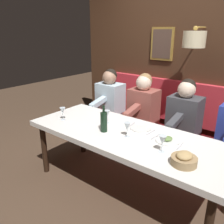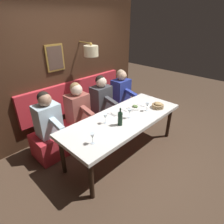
{
  "view_description": "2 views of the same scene",
  "coord_description": "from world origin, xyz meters",
  "px_view_note": "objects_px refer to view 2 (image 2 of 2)",
  "views": [
    {
      "loc": [
        -1.93,
        -1.35,
        1.82
      ],
      "look_at": [
        0.05,
        0.23,
        0.92
      ],
      "focal_mm": 37.55,
      "sensor_mm": 36.0,
      "label": 1
    },
    {
      "loc": [
        -1.79,
        2.14,
        2.3
      ],
      "look_at": [
        0.05,
        0.23,
        0.92
      ],
      "focal_mm": 29.68,
      "sensor_mm": 36.0,
      "label": 2
    }
  ],
  "objects_px": {
    "diner_nearest": "(121,88)",
    "wine_bottle": "(120,119)",
    "dining_table": "(123,121)",
    "bread_bowl": "(158,105)",
    "diner_middle": "(77,104)",
    "wine_glass_0": "(105,117)",
    "diner_near": "(101,95)",
    "wine_glass_2": "(147,105)",
    "diner_far": "(47,116)",
    "wine_glass_1": "(92,136)",
    "wine_glass_3": "(129,112)"
  },
  "relations": [
    {
      "from": "diner_near",
      "to": "diner_middle",
      "type": "xyz_separation_m",
      "value": [
        0.0,
        0.62,
        0.0
      ]
    },
    {
      "from": "wine_glass_2",
      "to": "wine_bottle",
      "type": "distance_m",
      "value": 0.72
    },
    {
      "from": "dining_table",
      "to": "diner_nearest",
      "type": "height_order",
      "value": "diner_nearest"
    },
    {
      "from": "diner_far",
      "to": "wine_glass_3",
      "type": "distance_m",
      "value": 1.39
    },
    {
      "from": "diner_nearest",
      "to": "diner_middle",
      "type": "bearing_deg",
      "value": 90.0
    },
    {
      "from": "dining_table",
      "to": "diner_near",
      "type": "xyz_separation_m",
      "value": [
        0.88,
        -0.31,
        0.14
      ]
    },
    {
      "from": "diner_nearest",
      "to": "wine_glass_2",
      "type": "height_order",
      "value": "diner_nearest"
    },
    {
      "from": "wine_glass_1",
      "to": "wine_glass_3",
      "type": "height_order",
      "value": "same"
    },
    {
      "from": "dining_table",
      "to": "diner_nearest",
      "type": "distance_m",
      "value": 1.3
    },
    {
      "from": "wine_glass_2",
      "to": "diner_middle",
      "type": "bearing_deg",
      "value": 38.95
    },
    {
      "from": "bread_bowl",
      "to": "diner_nearest",
      "type": "bearing_deg",
      "value": -9.71
    },
    {
      "from": "wine_bottle",
      "to": "diner_far",
      "type": "bearing_deg",
      "value": 35.9
    },
    {
      "from": "wine_glass_0",
      "to": "wine_bottle",
      "type": "height_order",
      "value": "wine_bottle"
    },
    {
      "from": "diner_near",
      "to": "diner_middle",
      "type": "height_order",
      "value": "same"
    },
    {
      "from": "wine_glass_3",
      "to": "diner_nearest",
      "type": "bearing_deg",
      "value": -42.34
    },
    {
      "from": "diner_nearest",
      "to": "wine_glass_1",
      "type": "height_order",
      "value": "diner_nearest"
    },
    {
      "from": "wine_glass_0",
      "to": "diner_far",
      "type": "bearing_deg",
      "value": 37.16
    },
    {
      "from": "diner_near",
      "to": "diner_middle",
      "type": "distance_m",
      "value": 0.62
    },
    {
      "from": "diner_middle",
      "to": "wine_glass_3",
      "type": "xyz_separation_m",
      "value": [
        -0.95,
        -0.38,
        0.04
      ]
    },
    {
      "from": "diner_nearest",
      "to": "wine_bottle",
      "type": "height_order",
      "value": "diner_nearest"
    },
    {
      "from": "diner_middle",
      "to": "wine_glass_0",
      "type": "distance_m",
      "value": 0.79
    },
    {
      "from": "diner_middle",
      "to": "wine_glass_3",
      "type": "distance_m",
      "value": 1.03
    },
    {
      "from": "diner_far",
      "to": "wine_glass_1",
      "type": "relative_size",
      "value": 4.82
    },
    {
      "from": "wine_glass_0",
      "to": "wine_bottle",
      "type": "xyz_separation_m",
      "value": [
        -0.21,
        -0.12,
        -0.0
      ]
    },
    {
      "from": "bread_bowl",
      "to": "wine_glass_3",
      "type": "bearing_deg",
      "value": 78.26
    },
    {
      "from": "diner_middle",
      "to": "wine_glass_2",
      "type": "relative_size",
      "value": 4.82
    },
    {
      "from": "wine_bottle",
      "to": "bread_bowl",
      "type": "distance_m",
      "value": 0.97
    },
    {
      "from": "wine_glass_1",
      "to": "dining_table",
      "type": "bearing_deg",
      "value": -78.65
    },
    {
      "from": "diner_near",
      "to": "wine_glass_0",
      "type": "distance_m",
      "value": 1.02
    },
    {
      "from": "dining_table",
      "to": "diner_far",
      "type": "height_order",
      "value": "diner_far"
    },
    {
      "from": "wine_bottle",
      "to": "diner_near",
      "type": "bearing_deg",
      "value": -27.64
    },
    {
      "from": "wine_glass_3",
      "to": "diner_far",
      "type": "bearing_deg",
      "value": 46.53
    },
    {
      "from": "wine_glass_0",
      "to": "diner_nearest",
      "type": "bearing_deg",
      "value": -58.42
    },
    {
      "from": "diner_nearest",
      "to": "wine_glass_1",
      "type": "distance_m",
      "value": 2.07
    },
    {
      "from": "diner_far",
      "to": "wine_bottle",
      "type": "height_order",
      "value": "diner_far"
    },
    {
      "from": "wine_glass_1",
      "to": "diner_nearest",
      "type": "bearing_deg",
      "value": -59.45
    },
    {
      "from": "diner_middle",
      "to": "wine_glass_0",
      "type": "height_order",
      "value": "diner_middle"
    },
    {
      "from": "wine_glass_3",
      "to": "wine_glass_0",
      "type": "bearing_deg",
      "value": 67.8
    },
    {
      "from": "wine_glass_3",
      "to": "wine_bottle",
      "type": "height_order",
      "value": "wine_bottle"
    },
    {
      "from": "wine_glass_2",
      "to": "wine_bottle",
      "type": "relative_size",
      "value": 0.55
    },
    {
      "from": "diner_near",
      "to": "diner_middle",
      "type": "relative_size",
      "value": 1.0
    },
    {
      "from": "dining_table",
      "to": "bread_bowl",
      "type": "xyz_separation_m",
      "value": [
        -0.21,
        -0.75,
        0.11
      ]
    },
    {
      "from": "dining_table",
      "to": "wine_glass_0",
      "type": "bearing_deg",
      "value": 74.41
    },
    {
      "from": "bread_bowl",
      "to": "wine_glass_0",
      "type": "bearing_deg",
      "value": 74.2
    },
    {
      "from": "wine_glass_1",
      "to": "bread_bowl",
      "type": "relative_size",
      "value": 0.75
    },
    {
      "from": "diner_nearest",
      "to": "wine_glass_0",
      "type": "bearing_deg",
      "value": 121.58
    },
    {
      "from": "diner_middle",
      "to": "wine_glass_2",
      "type": "xyz_separation_m",
      "value": [
        -1.02,
        -0.82,
        0.04
      ]
    },
    {
      "from": "dining_table",
      "to": "wine_glass_3",
      "type": "xyz_separation_m",
      "value": [
        -0.07,
        -0.07,
        0.18
      ]
    },
    {
      "from": "diner_nearest",
      "to": "wine_glass_2",
      "type": "bearing_deg",
      "value": 156.94
    },
    {
      "from": "diner_middle",
      "to": "wine_glass_2",
      "type": "bearing_deg",
      "value": -141.05
    }
  ]
}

